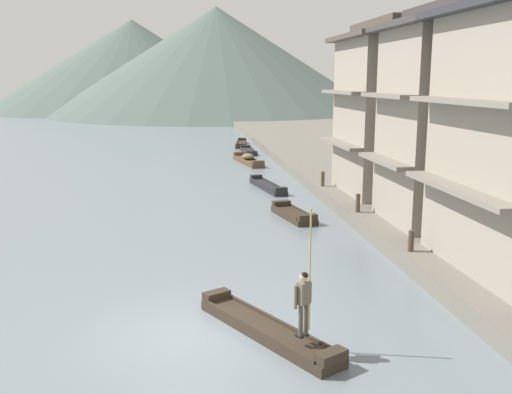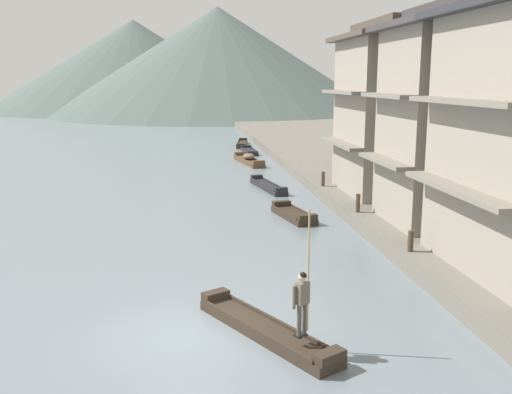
% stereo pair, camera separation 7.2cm
% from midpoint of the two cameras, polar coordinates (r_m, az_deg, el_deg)
% --- Properties ---
extents(ground_plane, '(400.00, 400.00, 0.00)m').
position_cam_midpoint_polar(ground_plane, '(15.44, -7.15, -13.30)').
color(ground_plane, slate).
extents(riverbank_right, '(18.00, 110.00, 0.63)m').
position_cam_midpoint_polar(riverbank_right, '(47.39, 12.91, 3.76)').
color(riverbank_right, '#6B665B').
rests_on(riverbank_right, ground).
extents(boat_foreground_poled, '(3.20, 4.76, 0.49)m').
position_cam_midpoint_polar(boat_foreground_poled, '(15.19, 0.92, -12.96)').
color(boat_foreground_poled, '#33281E').
rests_on(boat_foreground_poled, ground).
extents(boatman_person, '(0.46, 0.45, 3.04)m').
position_cam_midpoint_polar(boatman_person, '(13.71, 4.60, -9.71)').
color(boatman_person, black).
rests_on(boatman_person, boat_foreground_poled).
extents(boat_moored_nearest, '(1.69, 3.62, 0.52)m').
position_cam_midpoint_polar(boat_moored_nearest, '(27.48, 3.65, -1.72)').
color(boat_moored_nearest, '#33281E').
rests_on(boat_moored_nearest, ground).
extents(boat_moored_second, '(1.71, 5.70, 0.50)m').
position_cam_midpoint_polar(boat_moored_second, '(57.91, -1.51, 5.25)').
color(boat_moored_second, '#33281E').
rests_on(boat_moored_second, ground).
extents(boat_moored_third, '(1.06, 4.90, 0.43)m').
position_cam_midpoint_polar(boat_moored_third, '(52.14, -0.79, 4.54)').
color(boat_moored_third, '#232326').
rests_on(boat_moored_third, ground).
extents(boat_moored_far, '(1.91, 5.82, 0.79)m').
position_cam_midpoint_polar(boat_moored_far, '(45.52, -0.83, 3.67)').
color(boat_moored_far, brown).
rests_on(boat_moored_far, ground).
extents(boat_midriver_drifting, '(1.65, 4.97, 0.50)m').
position_cam_midpoint_polar(boat_midriver_drifting, '(34.74, 1.10, 1.06)').
color(boat_midriver_drifting, '#232326').
rests_on(boat_midriver_drifting, ground).
extents(house_waterfront_second, '(6.85, 5.47, 8.74)m').
position_cam_midpoint_polar(house_waterfront_second, '(25.06, 19.53, 7.40)').
color(house_waterfront_second, gray).
rests_on(house_waterfront_second, riverbank_right).
extents(house_waterfront_tall, '(5.81, 6.60, 8.74)m').
position_cam_midpoint_polar(house_waterfront_tall, '(30.85, 13.15, 8.38)').
color(house_waterfront_tall, gray).
rests_on(house_waterfront_tall, riverbank_right).
extents(mooring_post_dock_near, '(0.20, 0.20, 0.73)m').
position_cam_midpoint_polar(mooring_post_dock_near, '(20.66, 14.95, -4.21)').
color(mooring_post_dock_near, '#473828').
rests_on(mooring_post_dock_near, riverbank_right).
extents(mooring_post_dock_mid, '(0.20, 0.20, 0.83)m').
position_cam_midpoint_polar(mooring_post_dock_mid, '(26.21, 9.95, -0.59)').
color(mooring_post_dock_mid, '#473828').
rests_on(mooring_post_dock_mid, riverbank_right).
extents(mooring_post_dock_far, '(0.20, 0.20, 0.81)m').
position_cam_midpoint_polar(mooring_post_dock_far, '(32.36, 6.54, 1.79)').
color(mooring_post_dock_far, '#473828').
rests_on(mooring_post_dock_far, riverbank_right).
extents(hill_far_west, '(44.93, 44.93, 12.56)m').
position_cam_midpoint_polar(hill_far_west, '(135.37, -3.51, 11.39)').
color(hill_far_west, slate).
rests_on(hill_far_west, ground).
extents(hill_far_centre, '(63.91, 63.91, 19.95)m').
position_cam_midpoint_polar(hill_far_centre, '(113.15, -3.93, 13.25)').
color(hill_far_centre, '#4C5B56').
rests_on(hill_far_centre, ground).
extents(hill_far_east, '(62.25, 62.25, 19.05)m').
position_cam_midpoint_polar(hill_far_east, '(130.34, -12.05, 12.59)').
color(hill_far_east, '#4C5B56').
rests_on(hill_far_east, ground).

